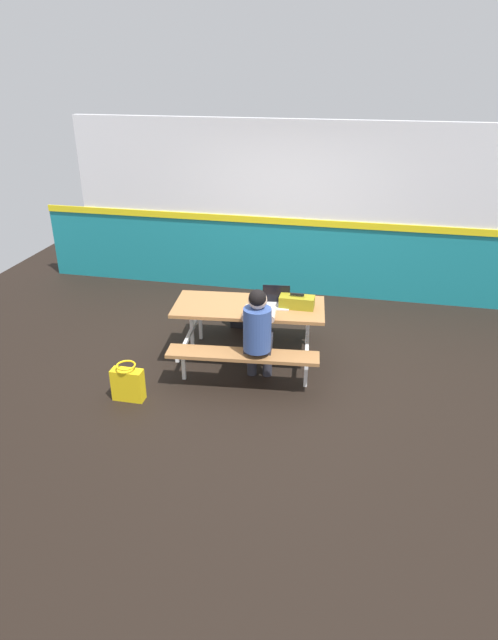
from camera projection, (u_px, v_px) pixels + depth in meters
name	position (u px, v px, depth m)	size (l,w,h in m)	color
ground_plane	(260.00, 362.00, 6.63)	(10.00, 10.00, 0.02)	black
accent_backdrop	(291.00, 214.00, 8.14)	(8.00, 0.14, 2.60)	teal
picnic_table_main	(249.00, 318.00, 6.41)	(1.82, 1.71, 0.74)	#9E6B3D
student_nearer	(258.00, 330.00, 5.83)	(0.39, 0.54, 1.21)	#2D2D38
laptop_silver	(276.00, 302.00, 6.32)	(0.34, 0.25, 0.22)	silver
toolbox_grey	(297.00, 302.00, 6.25)	(0.40, 0.18, 0.18)	olive
backpack_dark	(242.00, 312.00, 7.44)	(0.30, 0.22, 0.44)	black
tote_bag_bright	(128.00, 384.00, 5.81)	(0.34, 0.21, 0.43)	yellow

